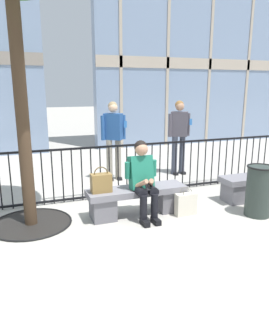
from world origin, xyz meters
The scene contains 11 objects.
ground_plane centered at (0.00, 0.00, 0.00)m, with size 60.00×60.00×0.00m, color #B2ADA3.
stone_bench centered at (0.00, 0.00, 0.27)m, with size 1.60×0.44×0.45m.
seated_person_with_phone centered at (0.05, -0.13, 0.65)m, with size 0.52×0.66×1.21m.
handbag_on_bench centered at (-0.58, -0.01, 0.60)m, with size 0.31×0.17×0.40m.
shopping_bag centered at (0.73, -0.30, 0.19)m, with size 0.34×0.14×0.46m.
bystander_at_railing centered at (0.25, 2.08, 1.00)m, with size 0.55×0.41×1.71m.
bystander_further_back centered at (1.81, 2.02, 1.00)m, with size 0.55×0.39×1.71m.
plaza_railing centered at (0.00, 0.97, 0.50)m, with size 9.22×0.04×0.98m.
stone_bench_far centered at (2.42, -0.06, 0.27)m, with size 1.60×0.44×0.45m.
trash_can centered at (1.80, -0.71, 0.42)m, with size 0.43×0.43×0.82m.
building_facade_right centered at (5.75, 5.87, 4.51)m, with size 9.94×0.43×9.00m.
Camera 1 is at (-1.73, -4.54, 2.00)m, focal length 34.30 mm.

